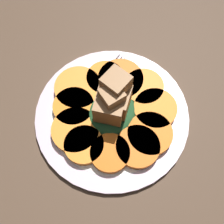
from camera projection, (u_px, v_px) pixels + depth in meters
The scene contains 15 objects.
table_slab at pixel (112, 119), 51.40cm from camera, with size 120.00×120.00×2.00cm, color #4C3828.
plate at pixel (112, 116), 50.01cm from camera, with size 27.22×27.22×1.05cm.
carrot_slice_0 at pixel (155, 109), 49.17cm from camera, with size 7.60×7.60×1.31cm, color orange.
carrot_slice_1 at pixel (144, 87), 50.88cm from camera, with size 7.21×7.21×1.31cm, color orange.
carrot_slice_2 at pixel (121, 80), 51.51cm from camera, with size 8.32×8.32×1.31cm, color orange.
carrot_slice_3 at pixel (105, 79), 51.60cm from camera, with size 6.93×6.93×1.31cm, color orange.
carrot_slice_4 at pixel (79, 87), 50.90cm from camera, with size 8.55×8.55×1.31cm, color orange.
carrot_slice_5 at pixel (74, 107), 49.33cm from camera, with size 7.25×7.25×1.31cm, color orange.
carrot_slice_6 at pixel (75, 130), 47.59cm from camera, with size 8.10×8.10×1.31cm, color orange.
carrot_slice_7 at pixel (85, 145), 46.53cm from camera, with size 6.64×6.64×1.31cm, color orange.
carrot_slice_8 at pixel (110, 153), 46.01cm from camera, with size 6.58×6.58×1.31cm, color #D76215.
carrot_slice_9 at pixel (138, 147), 46.44cm from camera, with size 7.36×7.36×1.31cm, color orange.
carrot_slice_10 at pixel (150, 134), 47.33cm from camera, with size 7.68×7.68×1.31cm, color orange.
center_pile at pixel (113, 104), 46.07cm from camera, with size 8.81×7.93×9.39cm.
fork at pixel (96, 88), 51.29cm from camera, with size 18.34×2.48×0.40cm.
Camera 1 is at (15.09, 11.99, 48.67)cm, focal length 45.00 mm.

